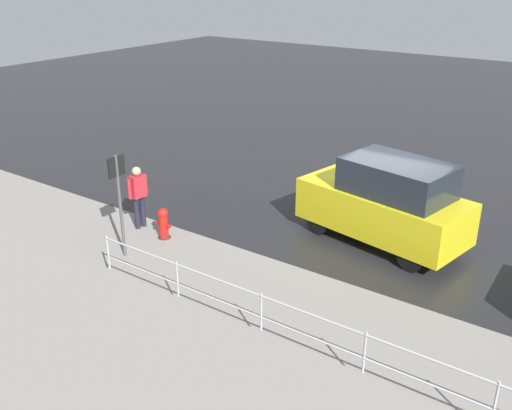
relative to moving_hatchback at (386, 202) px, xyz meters
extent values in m
plane|color=black|center=(0.25, -0.33, -1.03)|extent=(60.00, 60.00, 0.00)
cube|color=gray|center=(0.25, 3.87, -1.01)|extent=(24.00, 3.20, 0.04)
cube|color=yellow|center=(0.09, -0.02, -0.23)|extent=(4.15, 2.42, 0.99)
cube|color=#1E232B|center=(-0.22, 0.04, 0.65)|extent=(2.58, 1.92, 0.77)
cylinder|color=black|center=(1.49, 0.44, -0.73)|extent=(0.63, 0.33, 0.60)
cylinder|color=black|center=(1.21, -0.96, -0.73)|extent=(0.63, 0.33, 0.60)
cylinder|color=black|center=(-1.04, 0.93, -0.73)|extent=(0.63, 0.33, 0.60)
cylinder|color=black|center=(-1.31, -0.47, -0.73)|extent=(0.63, 0.33, 0.60)
cylinder|color=red|center=(4.35, 2.86, -0.72)|extent=(0.22, 0.22, 0.62)
sphere|color=red|center=(4.35, 2.86, -0.35)|extent=(0.26, 0.26, 0.26)
cylinder|color=red|center=(4.19, 2.86, -0.64)|extent=(0.10, 0.09, 0.09)
cylinder|color=red|center=(4.51, 2.86, -0.64)|extent=(0.10, 0.09, 0.09)
cylinder|color=#2D2D2D|center=(4.35, 2.86, -1.00)|extent=(0.31, 0.31, 0.06)
cube|color=#B2262D|center=(5.24, 2.75, 0.10)|extent=(0.28, 0.39, 0.55)
sphere|color=tan|center=(5.24, 2.75, 0.48)|extent=(0.22, 0.22, 0.22)
cylinder|color=#1E1E2D|center=(5.23, 2.66, -0.60)|extent=(0.13, 0.13, 0.85)
cylinder|color=#1E1E2D|center=(5.25, 2.84, -0.60)|extent=(0.13, 0.13, 0.85)
cylinder|color=#B2262D|center=(5.21, 2.51, 0.10)|extent=(0.09, 0.09, 0.50)
cylinder|color=#B2262D|center=(5.27, 2.99, 0.10)|extent=(0.09, 0.09, 0.50)
cylinder|color=#B7BABF|center=(-1.79, 4.94, -0.50)|extent=(0.04, 0.04, 1.05)
cylinder|color=#B7BABF|center=(0.10, 4.94, -0.50)|extent=(0.04, 0.04, 1.05)
cylinder|color=#B7BABF|center=(1.99, 4.94, -0.50)|extent=(0.04, 0.04, 1.05)
cylinder|color=#B7BABF|center=(3.88, 4.94, -0.50)|extent=(0.04, 0.04, 1.05)
cylinder|color=#B7BABF|center=(-0.84, 4.94, -0.03)|extent=(9.45, 0.04, 0.04)
cylinder|color=#B7BABF|center=(-0.84, 4.94, -0.45)|extent=(9.45, 0.04, 0.04)
cylinder|color=#4C4C51|center=(4.44, 4.03, 0.17)|extent=(0.07, 0.07, 2.40)
cube|color=black|center=(4.44, 4.03, 1.12)|extent=(0.04, 0.44, 0.44)
camera|label=1|loc=(-4.48, 11.65, 5.05)|focal=40.00mm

